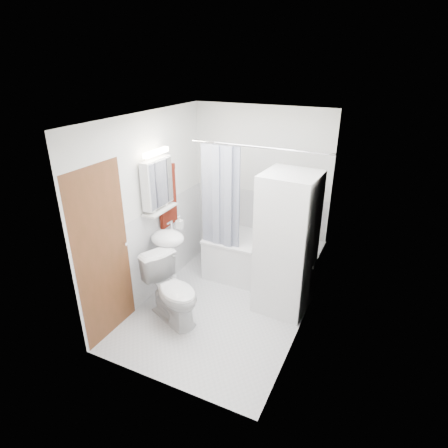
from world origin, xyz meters
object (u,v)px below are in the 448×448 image
at_px(bathtub, 262,259).
at_px(toilet, 173,291).
at_px(sink, 169,249).
at_px(washer_dryer, 286,244).

height_order(bathtub, toilet, toilet).
bearing_deg(sink, bathtub, 42.57).
distance_m(sink, washer_dryer, 1.50).
xyz_separation_m(bathtub, washer_dryer, (0.46, -0.48, 0.55)).
relative_size(bathtub, toilet, 1.98).
height_order(sink, toilet, sink).
relative_size(sink, washer_dryer, 0.59).
distance_m(washer_dryer, toilet, 1.48).
bearing_deg(sink, toilet, -53.53).
distance_m(bathtub, toilet, 1.46).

